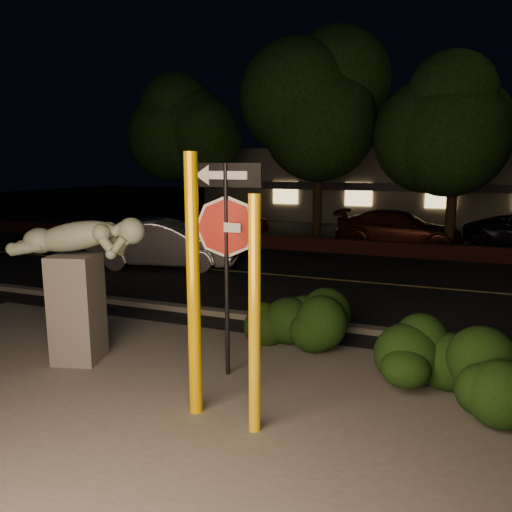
# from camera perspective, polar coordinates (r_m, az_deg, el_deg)

# --- Properties ---
(ground) EXTENTS (90.00, 90.00, 0.00)m
(ground) POSITION_cam_1_polar(r_m,az_deg,el_deg) (16.81, 12.49, -0.63)
(ground) COLOR black
(ground) RESTS_ON ground
(patio) EXTENTS (14.00, 6.00, 0.02)m
(patio) POSITION_cam_1_polar(r_m,az_deg,el_deg) (6.65, -2.92, -17.95)
(patio) COLOR #4C4944
(patio) RESTS_ON ground
(road) EXTENTS (80.00, 8.00, 0.01)m
(road) POSITION_cam_1_polar(r_m,az_deg,el_deg) (13.91, 10.60, -2.84)
(road) COLOR black
(road) RESTS_ON ground
(lane_marking) EXTENTS (80.00, 0.12, 0.00)m
(lane_marking) POSITION_cam_1_polar(r_m,az_deg,el_deg) (13.91, 10.60, -2.79)
(lane_marking) COLOR #AEA545
(lane_marking) RESTS_ON road
(curb) EXTENTS (80.00, 0.25, 0.12)m
(curb) POSITION_cam_1_polar(r_m,az_deg,el_deg) (10.03, 6.24, -7.65)
(curb) COLOR #4C4944
(curb) RESTS_ON ground
(brick_wall) EXTENTS (40.00, 0.35, 0.50)m
(brick_wall) POSITION_cam_1_polar(r_m,az_deg,el_deg) (18.03, 13.15, 0.90)
(brick_wall) COLOR #491E17
(brick_wall) RESTS_ON ground
(parking_lot) EXTENTS (40.00, 12.00, 0.01)m
(parking_lot) POSITION_cam_1_polar(r_m,az_deg,el_deg) (23.67, 15.09, 2.46)
(parking_lot) COLOR black
(parking_lot) RESTS_ON ground
(building) EXTENTS (22.00, 10.20, 4.00)m
(building) POSITION_cam_1_polar(r_m,az_deg,el_deg) (31.43, 16.86, 7.93)
(building) COLOR gray
(building) RESTS_ON ground
(tree_far_a) EXTENTS (4.60, 4.60, 7.43)m
(tree_far_a) POSITION_cam_1_polar(r_m,az_deg,el_deg) (22.06, -7.45, 16.07)
(tree_far_a) COLOR black
(tree_far_a) RESTS_ON ground
(tree_far_b) EXTENTS (5.20, 5.20, 8.41)m
(tree_far_b) POSITION_cam_1_polar(r_m,az_deg,el_deg) (20.34, 7.31, 18.57)
(tree_far_b) COLOR black
(tree_far_b) RESTS_ON ground
(tree_far_c) EXTENTS (4.80, 4.80, 7.84)m
(tree_far_c) POSITION_cam_1_polar(r_m,az_deg,el_deg) (19.29, 22.24, 17.17)
(tree_far_c) COLOR black
(tree_far_c) RESTS_ON ground
(yellow_pole_left) EXTENTS (0.17, 0.17, 3.32)m
(yellow_pole_left) POSITION_cam_1_polar(r_m,az_deg,el_deg) (6.22, -7.15, -3.68)
(yellow_pole_left) COLOR #E8AA00
(yellow_pole_left) RESTS_ON ground
(yellow_pole_right) EXTENTS (0.14, 0.14, 2.85)m
(yellow_pole_right) POSITION_cam_1_polar(r_m,az_deg,el_deg) (5.79, -0.16, -7.08)
(yellow_pole_right) COLOR yellow
(yellow_pole_right) RESTS_ON ground
(signpost) EXTENTS (1.08, 0.09, 3.19)m
(signpost) POSITION_cam_1_polar(r_m,az_deg,el_deg) (7.22, -3.42, 3.25)
(signpost) COLOR black
(signpost) RESTS_ON ground
(sculpture) EXTENTS (2.21, 1.10, 2.37)m
(sculpture) POSITION_cam_1_polar(r_m,az_deg,el_deg) (8.38, -19.74, -1.95)
(sculpture) COLOR #4C4944
(sculpture) RESTS_ON ground
(hedge_center) EXTENTS (2.16, 1.49, 1.03)m
(hedge_center) POSITION_cam_1_polar(r_m,az_deg,el_deg) (8.89, 4.59, -6.95)
(hedge_center) COLOR black
(hedge_center) RESTS_ON ground
(hedge_right) EXTENTS (2.02, 1.57, 1.17)m
(hedge_right) POSITION_cam_1_polar(r_m,az_deg,el_deg) (7.46, 20.68, -10.52)
(hedge_right) COLOR black
(hedge_right) RESTS_ON ground
(hedge_far_right) EXTENTS (1.49, 1.05, 0.96)m
(hedge_far_right) POSITION_cam_1_polar(r_m,az_deg,el_deg) (7.01, 25.49, -13.18)
(hedge_far_right) COLOR black
(hedge_far_right) RESTS_ON ground
(silver_sedan) EXTENTS (4.72, 2.70, 1.47)m
(silver_sedan) POSITION_cam_1_polar(r_m,az_deg,el_deg) (15.66, -10.38, 1.38)
(silver_sedan) COLOR #A1A1A5
(silver_sedan) RESTS_ON ground
(parked_car_red) EXTENTS (4.39, 3.25, 1.39)m
(parked_car_red) POSITION_cam_1_polar(r_m,az_deg,el_deg) (23.54, -3.01, 4.46)
(parked_car_red) COLOR maroon
(parked_car_red) RESTS_ON ground
(parked_car_darkred) EXTENTS (4.89, 2.16, 1.40)m
(parked_car_darkred) POSITION_cam_1_polar(r_m,az_deg,el_deg) (20.09, 15.98, 3.03)
(parked_car_darkred) COLOR #3E150C
(parked_car_darkred) RESTS_ON ground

